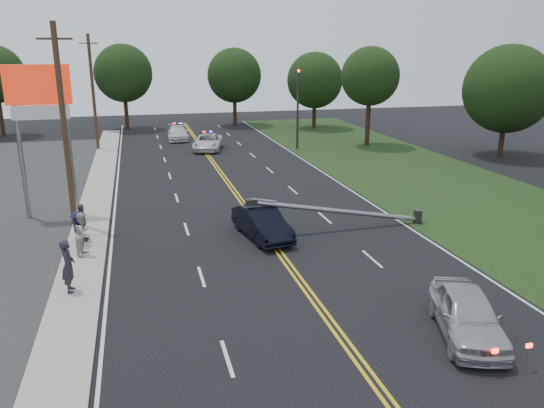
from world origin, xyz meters
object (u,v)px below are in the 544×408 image
object	(u,v)px
pylon_sign	(40,105)
bystander_b	(83,234)
emergency_a	(208,142)
bystander_c	(78,229)
traffic_signal	(298,102)
bystander_a	(68,266)
bystander_d	(82,222)
waiting_sedan	(467,314)
emergency_b	(178,133)
utility_pole_far	(93,92)
utility_pole_mid	(64,127)
crashed_sedan	(262,223)
fallen_streetlight	(348,212)

from	to	relation	value
pylon_sign	bystander_b	distance (m)	8.52
emergency_a	bystander_c	xyz separation A→B (m)	(-9.04, -22.87, 0.23)
pylon_sign	traffic_signal	xyz separation A→B (m)	(18.80, 16.00, -1.79)
emergency_a	bystander_a	xyz separation A→B (m)	(-8.95, -27.82, 0.43)
pylon_sign	bystander_d	bearing A→B (deg)	-67.84
traffic_signal	waiting_sedan	world-z (taller)	traffic_signal
bystander_c	bystander_a	bearing A→B (deg)	160.70
emergency_b	waiting_sedan	bearing A→B (deg)	-79.58
pylon_sign	utility_pole_far	world-z (taller)	utility_pole_far
emergency_b	utility_pole_mid	bearing A→B (deg)	-103.64
crashed_sedan	emergency_b	world-z (taller)	crashed_sedan
traffic_signal	bystander_c	distance (m)	27.49
crashed_sedan	bystander_b	world-z (taller)	bystander_b
bystander_b	bystander_c	world-z (taller)	bystander_b
traffic_signal	bystander_a	bearing A→B (deg)	-122.66
crashed_sedan	bystander_c	xyz separation A→B (m)	(-8.38, 0.73, 0.19)
utility_pole_mid	utility_pole_far	world-z (taller)	same
utility_pole_far	bystander_c	bearing A→B (deg)	-88.79
traffic_signal	emergency_b	bearing A→B (deg)	142.54
traffic_signal	fallen_streetlight	distance (m)	22.62
pylon_sign	utility_pole_far	distance (m)	20.06
pylon_sign	utility_pole_mid	world-z (taller)	utility_pole_mid
fallen_streetlight	bystander_c	xyz separation A→B (m)	(-12.85, 0.62, 0.00)
crashed_sedan	waiting_sedan	bearing A→B (deg)	-78.24
traffic_signal	waiting_sedan	size ratio (longest dim) A/B	1.61
utility_pole_mid	bystander_c	size ratio (longest dim) A/B	6.24
pylon_sign	fallen_streetlight	distance (m)	16.66
utility_pole_mid	emergency_a	bearing A→B (deg)	63.83
emergency_a	bystander_c	bearing A→B (deg)	-96.80
traffic_signal	utility_pole_mid	size ratio (longest dim) A/B	0.70
utility_pole_mid	waiting_sedan	xyz separation A→B (m)	(13.06, -14.59, -4.34)
waiting_sedan	fallen_streetlight	bearing A→B (deg)	106.99
bystander_c	bystander_b	bearing A→B (deg)	174.35
waiting_sedan	bystander_a	size ratio (longest dim) A/B	2.17
traffic_signal	crashed_sedan	bearing A→B (deg)	-111.22
fallen_streetlight	bystander_c	world-z (taller)	fallen_streetlight
fallen_streetlight	emergency_b	world-z (taller)	fallen_streetlight
pylon_sign	bystander_c	xyz separation A→B (m)	(1.84, -5.38, -5.08)
fallen_streetlight	traffic_signal	bearing A→B (deg)	79.41
traffic_signal	bystander_c	size ratio (longest dim) A/B	4.40
pylon_sign	utility_pole_mid	bearing A→B (deg)	-56.98
bystander_b	pylon_sign	bearing A→B (deg)	33.85
traffic_signal	emergency_a	world-z (taller)	traffic_signal
traffic_signal	waiting_sedan	bearing A→B (deg)	-97.76
bystander_a	waiting_sedan	bearing A→B (deg)	-118.93
waiting_sedan	emergency_a	distance (m)	34.26
utility_pole_mid	crashed_sedan	size ratio (longest dim) A/B	2.25
crashed_sedan	waiting_sedan	world-z (taller)	waiting_sedan
utility_pole_mid	traffic_signal	bearing A→B (deg)	45.80
traffic_signal	emergency_a	xyz separation A→B (m)	(-7.92, 1.49, -3.51)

